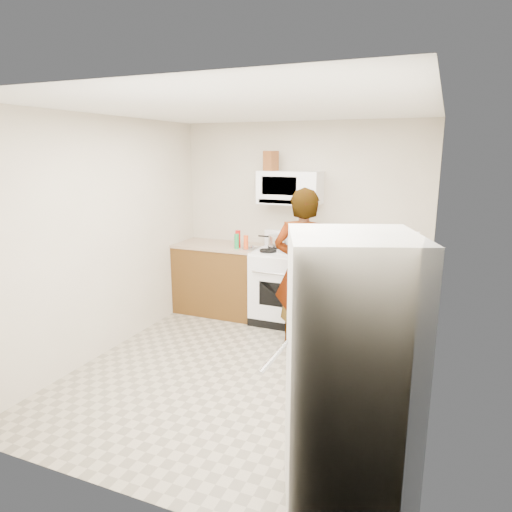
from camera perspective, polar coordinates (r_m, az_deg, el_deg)
The scene contains 20 objects.
floor at distance 4.65m, azimuth -1.31°, elevation -14.35°, with size 3.60×3.60×0.00m, color gray.
back_wall at distance 5.88m, azimuth 5.70°, elevation 4.25°, with size 3.20×0.02×2.50m, color beige.
right_wall at distance 3.88m, azimuth 20.60°, elevation -1.07°, with size 0.02×3.60×2.50m, color beige.
cabinet_left at distance 6.16m, azimuth -4.59°, elevation -2.95°, with size 1.12×0.62×0.90m, color #593815.
counter_left at distance 6.05m, azimuth -4.67°, elevation 1.31°, with size 1.14×0.64×0.04m, color tan.
cabinet_right at distance 5.62m, azimuth 11.28°, elevation -4.74°, with size 0.80×0.62×0.90m, color #593815.
counter_right at distance 5.50m, azimuth 11.49°, elevation -0.09°, with size 0.82×0.64×0.04m, color tan.
gas_range at distance 5.79m, azimuth 3.69°, elevation -3.61°, with size 0.76×0.65×1.13m.
microwave at distance 5.69m, azimuth 4.29°, elevation 8.54°, with size 0.76×0.38×0.40m, color white.
person at distance 4.93m, azimuth 5.87°, elevation -1.78°, with size 0.65×0.42×1.77m, color tan.
fridge at distance 2.80m, azimuth 11.46°, elevation -14.69°, with size 0.70×0.70×1.70m, color beige.
kettle at distance 5.59m, azimuth 13.99°, elevation 1.17°, with size 0.16×0.16×0.19m, color white.
jug at distance 5.72m, azimuth 1.87°, elevation 11.80°, with size 0.14×0.14×0.24m, color brown.
saucepan at distance 5.82m, azimuth 2.79°, elevation 1.91°, with size 0.25×0.25×0.14m, color silver.
tray at distance 5.52m, azimuth 4.22°, elevation 0.59°, with size 0.25×0.16×0.05m, color silver.
bottle_spray at distance 5.80m, azimuth -2.28°, elevation 2.14°, with size 0.07×0.07×0.22m, color red.
bottle_hot_sauce at distance 5.68m, azimuth -1.27°, elevation 1.70°, with size 0.06×0.06×0.18m, color #D84618.
bottle_green_cap at distance 5.74m, azimuth -2.44°, elevation 1.84°, with size 0.06×0.06×0.19m, color #198A40.
pot_lid at distance 5.75m, azimuth -0.48°, elevation 0.99°, with size 0.26×0.26×0.01m, color white.
broom at distance 4.92m, azimuth 19.74°, elevation -4.85°, with size 0.03×0.03×1.39m, color silver.
Camera 1 is at (1.68, -3.78, 2.14)m, focal length 32.00 mm.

